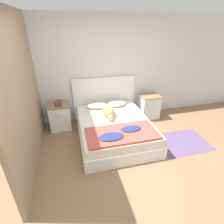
% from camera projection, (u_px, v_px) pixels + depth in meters
% --- Properties ---
extents(ground_plane, '(16.00, 16.00, 0.00)m').
position_uv_depth(ground_plane, '(124.00, 172.00, 3.03)').
color(ground_plane, '#896647').
extents(wall_back, '(9.00, 0.06, 2.55)m').
position_uv_depth(wall_back, '(99.00, 71.00, 4.30)').
color(wall_back, silver).
rests_on(wall_back, ground_plane).
extents(wall_side_left, '(0.06, 3.10, 2.55)m').
position_uv_depth(wall_side_left, '(26.00, 90.00, 3.03)').
color(wall_side_left, gray).
rests_on(wall_side_left, ground_plane).
extents(bed, '(1.54, 1.92, 0.44)m').
position_uv_depth(bed, '(114.00, 129.00, 3.89)').
color(bed, white).
rests_on(bed, ground_plane).
extents(headboard, '(1.62, 0.06, 1.12)m').
position_uv_depth(headboard, '(105.00, 97.00, 4.57)').
color(headboard, white).
rests_on(headboard, ground_plane).
extents(nightstand_left, '(0.50, 0.44, 0.64)m').
position_uv_depth(nightstand_left, '(60.00, 116.00, 4.19)').
color(nightstand_left, white).
rests_on(nightstand_left, ground_plane).
extents(nightstand_right, '(0.50, 0.44, 0.64)m').
position_uv_depth(nightstand_right, '(149.00, 106.00, 4.70)').
color(nightstand_right, white).
rests_on(nightstand_right, ground_plane).
extents(pillow_left, '(0.48, 0.36, 0.11)m').
position_uv_depth(pillow_left, '(97.00, 105.00, 4.33)').
color(pillow_left, beige).
rests_on(pillow_left, bed).
extents(pillow_right, '(0.48, 0.36, 0.11)m').
position_uv_depth(pillow_right, '(117.00, 103.00, 4.45)').
color(pillow_right, beige).
rests_on(pillow_right, bed).
extents(quilt, '(1.33, 0.67, 0.08)m').
position_uv_depth(quilt, '(122.00, 133.00, 3.27)').
color(quilt, '#BC4C42').
rests_on(quilt, bed).
extents(dog, '(0.27, 0.67, 0.24)m').
position_uv_depth(dog, '(108.00, 111.00, 3.92)').
color(dog, tan).
rests_on(dog, bed).
extents(book_stack, '(0.17, 0.23, 0.09)m').
position_uv_depth(book_stack, '(58.00, 103.00, 4.01)').
color(book_stack, '#703D7F').
rests_on(book_stack, nightstand_left).
extents(rug, '(1.10, 0.84, 0.00)m').
position_uv_depth(rug, '(182.00, 142.00, 3.81)').
color(rug, '#604C75').
rests_on(rug, ground_plane).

